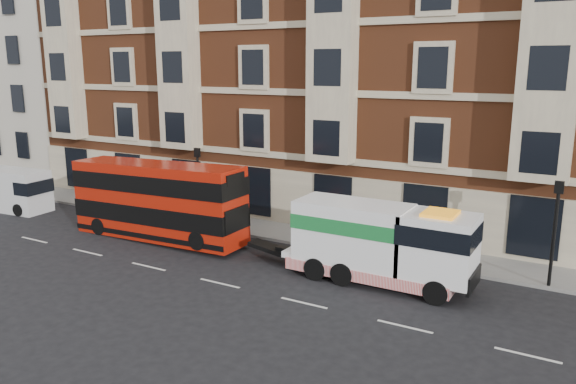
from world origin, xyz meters
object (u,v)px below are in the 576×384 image
at_px(box_van, 12,190).
at_px(tow_truck, 377,242).
at_px(pedestrian, 169,206).
at_px(double_decker_bus, 158,200).

bearing_deg(box_van, tow_truck, -4.82).
bearing_deg(pedestrian, tow_truck, 7.51).
height_order(double_decker_bus, box_van, double_decker_bus).
relative_size(double_decker_bus, pedestrian, 6.25).
bearing_deg(double_decker_bus, tow_truck, 0.00).
bearing_deg(double_decker_bus, box_van, 179.78).
bearing_deg(tow_truck, double_decker_bus, -180.00).
height_order(tow_truck, pedestrian, tow_truck).
bearing_deg(box_van, double_decker_bus, -4.93).
height_order(double_decker_bus, pedestrian, double_decker_bus).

